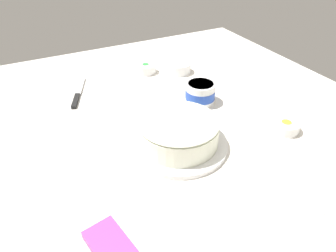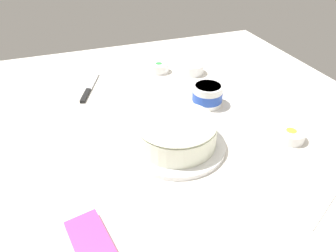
{
  "view_description": "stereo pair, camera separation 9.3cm",
  "coord_description": "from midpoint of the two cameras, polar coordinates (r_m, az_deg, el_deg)",
  "views": [
    {
      "loc": [
        0.71,
        -0.34,
        0.57
      ],
      "look_at": [
        0.03,
        0.0,
        0.04
      ],
      "focal_mm": 33.03,
      "sensor_mm": 36.0,
      "label": 1
    },
    {
      "loc": [
        0.75,
        -0.26,
        0.57
      ],
      "look_at": [
        0.03,
        0.0,
        0.04
      ],
      "focal_mm": 33.03,
      "sensor_mm": 36.0,
      "label": 2
    }
  ],
  "objects": [
    {
      "name": "ground_plane",
      "position": [
        0.98,
        2.0,
        -0.8
      ],
      "size": [
        1.54,
        1.54,
        0.0
      ],
      "primitive_type": "plane",
      "color": "silver"
    },
    {
      "name": "frosted_cake",
      "position": [
        0.89,
        4.53,
        -1.55
      ],
      "size": [
        0.29,
        0.29,
        0.1
      ],
      "color": "white",
      "rests_on": "ground_plane"
    },
    {
      "name": "frosting_tub",
      "position": [
        1.1,
        9.71,
        5.67
      ],
      "size": [
        0.11,
        0.11,
        0.07
      ],
      "color": "white",
      "rests_on": "ground_plane"
    },
    {
      "name": "spreading_knife",
      "position": [
        1.22,
        -12.35,
        6.56
      ],
      "size": [
        0.23,
        0.11,
        0.01
      ],
      "color": "silver",
      "rests_on": "ground_plane"
    },
    {
      "name": "sprinkle_bowl_pink",
      "position": [
        1.33,
        6.51,
        10.53
      ],
      "size": [
        0.1,
        0.1,
        0.04
      ],
      "color": "white",
      "rests_on": "ground_plane"
    },
    {
      "name": "sprinkle_bowl_green",
      "position": [
        1.34,
        0.33,
        10.78
      ],
      "size": [
        0.08,
        0.08,
        0.04
      ],
      "color": "white",
      "rests_on": "ground_plane"
    },
    {
      "name": "sprinkle_bowl_yellow",
      "position": [
        1.01,
        24.16,
        -1.52
      ],
      "size": [
        0.09,
        0.09,
        0.03
      ],
      "color": "white",
      "rests_on": "ground_plane"
    },
    {
      "name": "candy_box_lower",
      "position": [
        0.69,
        -10.02,
        -20.54
      ],
      "size": [
        0.15,
        0.1,
        0.02
      ],
      "primitive_type": "cube",
      "rotation": [
        0.0,
        0.0,
        0.2
      ],
      "color": "#E53D8E",
      "rests_on": "ground_plane"
    },
    {
      "name": "paper_napkin",
      "position": [
        0.85,
        25.42,
        -11.32
      ],
      "size": [
        0.2,
        0.2,
        0.01
      ],
      "primitive_type": "cube",
      "rotation": [
        0.0,
        0.0,
        0.47
      ],
      "color": "white",
      "rests_on": "ground_plane"
    }
  ]
}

